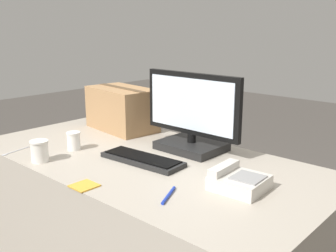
# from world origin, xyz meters

# --- Properties ---
(office_desk) EXTENTS (1.80, 0.90, 0.76)m
(office_desk) POSITION_xyz_m (0.00, 0.00, 0.38)
(office_desk) COLOR #A89E8E
(office_desk) RESTS_ON ground_plane
(monitor) EXTENTS (0.57, 0.25, 0.40)m
(monitor) POSITION_xyz_m (0.10, 0.25, 0.92)
(monitor) COLOR black
(monitor) RESTS_ON office_desk
(keyboard) EXTENTS (0.43, 0.17, 0.03)m
(keyboard) POSITION_xyz_m (0.04, -0.05, 0.77)
(keyboard) COLOR black
(keyboard) RESTS_ON office_desk
(desk_phone) EXTENTS (0.21, 0.20, 0.08)m
(desk_phone) POSITION_xyz_m (0.55, -0.02, 0.79)
(desk_phone) COLOR beige
(desk_phone) RESTS_ON office_desk
(paper_cup_left) EXTENTS (0.07, 0.07, 0.09)m
(paper_cup_left) POSITION_xyz_m (-0.35, -0.15, 0.81)
(paper_cup_left) COLOR white
(paper_cup_left) RESTS_ON office_desk
(paper_cup_right) EXTENTS (0.09, 0.09, 0.10)m
(paper_cup_right) POSITION_xyz_m (-0.32, -0.37, 0.81)
(paper_cup_right) COLOR white
(paper_cup_right) RESTS_ON office_desk
(spoon) EXTENTS (0.05, 0.17, 0.00)m
(spoon) POSITION_xyz_m (-0.54, -0.39, 0.76)
(spoon) COLOR silver
(spoon) RESTS_ON office_desk
(cardboard_box) EXTENTS (0.46, 0.31, 0.26)m
(cardboard_box) POSITION_xyz_m (-0.48, 0.29, 0.89)
(cardboard_box) COLOR #9E754C
(cardboard_box) RESTS_ON office_desk
(pen_marker) EXTENTS (0.07, 0.14, 0.01)m
(pen_marker) POSITION_xyz_m (0.40, -0.25, 0.76)
(pen_marker) COLOR #1933B2
(pen_marker) RESTS_ON office_desk
(sticky_note_pad) EXTENTS (0.10, 0.10, 0.01)m
(sticky_note_pad) POSITION_xyz_m (0.08, -0.41, 0.76)
(sticky_note_pad) COLOR gold
(sticky_note_pad) RESTS_ON office_desk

